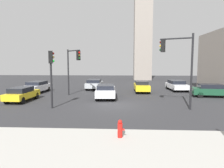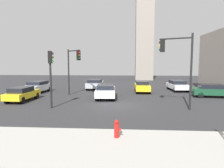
% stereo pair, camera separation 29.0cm
% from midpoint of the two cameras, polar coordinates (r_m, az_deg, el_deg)
% --- Properties ---
extents(ground_plane, '(82.61, 82.61, 0.00)m').
position_cam_midpoint_polar(ground_plane, '(17.94, 0.77, -5.94)').
color(ground_plane, '#2D2D30').
extents(sidewalk_corner, '(28.94, 4.29, 0.15)m').
position_cam_midpoint_polar(sidewalk_corner, '(9.23, -1.56, -17.25)').
color(sidewalk_corner, '#A8A59E').
rests_on(sidewalk_corner, ground_plane).
extents(traffic_light_0, '(1.89, 2.00, 5.22)m').
position_cam_midpoint_polar(traffic_light_0, '(22.86, -11.25, 5.87)').
color(traffic_light_0, black).
rests_on(traffic_light_0, ground_plane).
extents(traffic_light_1, '(2.45, 1.21, 5.97)m').
position_cam_midpoint_polar(traffic_light_1, '(17.10, 17.58, 7.13)').
color(traffic_light_1, black).
rests_on(traffic_light_1, ground_plane).
extents(traffic_light_2, '(0.49, 0.40, 4.65)m').
position_cam_midpoint_polar(traffic_light_2, '(17.09, -17.21, 4.24)').
color(traffic_light_2, black).
rests_on(traffic_light_2, ground_plane).
extents(fire_hydrant, '(0.34, 0.24, 0.87)m').
position_cam_midpoint_polar(fire_hydrant, '(9.93, 1.43, -12.50)').
color(fire_hydrant, red).
rests_on(fire_hydrant, ground_plane).
extents(car_0, '(1.73, 4.11, 1.42)m').
position_cam_midpoint_polar(car_0, '(25.84, 7.99, -0.60)').
color(car_0, yellow).
rests_on(car_0, ground_plane).
extents(car_1, '(4.37, 2.28, 1.40)m').
position_cam_midpoint_polar(car_1, '(24.45, 25.99, -1.57)').
color(car_1, '#19472D').
rests_on(car_1, ground_plane).
extents(car_2, '(2.16, 4.63, 1.44)m').
position_cam_midpoint_polar(car_2, '(21.19, -2.16, -1.95)').
color(car_2, silver).
rests_on(car_2, ground_plane).
extents(car_3, '(2.28, 4.48, 1.40)m').
position_cam_midpoint_polar(car_3, '(26.73, -20.78, -0.73)').
color(car_3, silver).
rests_on(car_3, ground_plane).
extents(car_4, '(2.03, 4.42, 1.38)m').
position_cam_midpoint_polar(car_4, '(28.59, -5.24, 0.04)').
color(car_4, '#ADB2B7').
rests_on(car_4, ground_plane).
extents(car_5, '(2.22, 4.43, 1.35)m').
position_cam_midpoint_polar(car_5, '(28.39, 17.46, -0.29)').
color(car_5, silver).
rests_on(car_5, ground_plane).
extents(car_6, '(1.85, 4.19, 1.38)m').
position_cam_midpoint_polar(car_6, '(21.49, -24.36, -2.50)').
color(car_6, yellow).
rests_on(car_6, ground_plane).
extents(skyline_tower, '(3.69, 3.69, 25.81)m').
position_cam_midpoint_polar(skyline_tower, '(45.77, 8.53, 17.55)').
color(skyline_tower, gray).
rests_on(skyline_tower, ground_plane).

